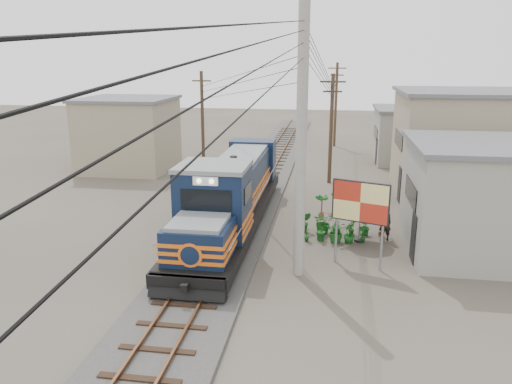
% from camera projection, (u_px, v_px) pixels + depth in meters
% --- Properties ---
extents(ground, '(120.00, 120.00, 0.00)m').
position_uv_depth(ground, '(212.00, 263.00, 20.09)').
color(ground, '#473F35').
rests_on(ground, ground).
extents(ballast, '(3.60, 70.00, 0.16)m').
position_uv_depth(ballast, '(252.00, 195.00, 29.60)').
color(ballast, '#595651').
rests_on(ballast, ground).
extents(track, '(1.15, 70.00, 0.12)m').
position_uv_depth(track, '(252.00, 192.00, 29.55)').
color(track, '#51331E').
rests_on(track, ground).
extents(locomotive, '(2.82, 15.36, 3.81)m').
position_uv_depth(locomotive, '(232.00, 196.00, 23.52)').
color(locomotive, black).
rests_on(locomotive, ground).
extents(utility_pole_main, '(0.40, 0.40, 10.00)m').
position_uv_depth(utility_pole_main, '(301.00, 145.00, 17.78)').
color(utility_pole_main, '#9E9B93').
rests_on(utility_pole_main, ground).
extents(wooden_pole_mid, '(1.60, 0.24, 7.00)m').
position_uv_depth(wooden_pole_mid, '(331.00, 127.00, 31.80)').
color(wooden_pole_mid, '#4C3826').
rests_on(wooden_pole_mid, ground).
extents(wooden_pole_far, '(1.60, 0.24, 7.50)m').
position_uv_depth(wooden_pole_far, '(336.00, 103.00, 45.04)').
color(wooden_pole_far, '#4C3826').
rests_on(wooden_pole_far, ground).
extents(wooden_pole_left, '(1.60, 0.24, 7.00)m').
position_uv_depth(wooden_pole_left, '(202.00, 117.00, 37.01)').
color(wooden_pole_left, '#4C3826').
rests_on(wooden_pole_left, ground).
extents(power_lines, '(9.65, 19.00, 3.30)m').
position_uv_depth(power_lines, '(244.00, 66.00, 26.21)').
color(power_lines, black).
rests_on(power_lines, ground).
extents(shophouse_front, '(7.35, 6.30, 4.70)m').
position_uv_depth(shophouse_front, '(498.00, 198.00, 20.64)').
color(shophouse_front, gray).
rests_on(shophouse_front, ground).
extents(shophouse_mid, '(8.40, 7.35, 6.20)m').
position_uv_depth(shophouse_mid, '(470.00, 144.00, 28.88)').
color(shophouse_mid, gray).
rests_on(shophouse_mid, ground).
extents(shophouse_back, '(6.30, 6.30, 4.20)m').
position_uv_depth(shophouse_back, '(415.00, 135.00, 38.89)').
color(shophouse_back, gray).
rests_on(shophouse_back, ground).
extents(shophouse_left, '(6.30, 6.30, 5.20)m').
position_uv_depth(shophouse_left, '(129.00, 134.00, 36.11)').
color(shophouse_left, gray).
rests_on(shophouse_left, ground).
extents(billboard, '(2.15, 0.87, 3.46)m').
position_uv_depth(billboard, '(360.00, 204.00, 19.14)').
color(billboard, '#99999E').
rests_on(billboard, ground).
extents(market_umbrella, '(2.22, 2.22, 2.26)m').
position_uv_depth(market_umbrella, '(361.00, 199.00, 21.92)').
color(market_umbrella, black).
rests_on(market_umbrella, ground).
extents(vendor, '(0.66, 0.53, 1.59)m').
position_uv_depth(vendor, '(385.00, 224.00, 22.34)').
color(vendor, black).
rests_on(vendor, ground).
extents(plant_nursery, '(3.35, 2.20, 1.10)m').
position_uv_depth(plant_nursery, '(332.00, 227.00, 22.82)').
color(plant_nursery, '#1A5C1B').
rests_on(plant_nursery, ground).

